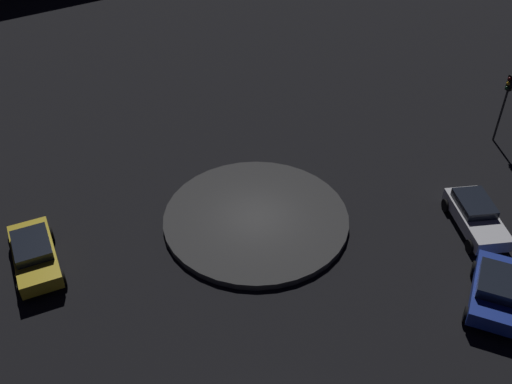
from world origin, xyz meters
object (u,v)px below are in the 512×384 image
car_blue (497,290)px  car_white (476,216)px  car_yellow (34,254)px  traffic_light_north (506,95)px

car_blue → car_white: 4.73m
car_blue → car_yellow: 19.81m
car_blue → traffic_light_north: 12.97m
car_white → traffic_light_north: 8.49m
car_blue → car_white: bearing=-163.8°
traffic_light_north → car_white: bearing=39.0°
car_white → traffic_light_north: size_ratio=1.05×
car_blue → car_yellow: bearing=-73.8°
car_white → traffic_light_north: traffic_light_north is taller
car_yellow → traffic_light_north: traffic_light_north is taller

